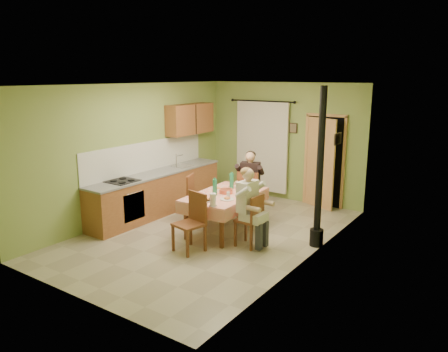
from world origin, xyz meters
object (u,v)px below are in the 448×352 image
Objects in this scene: chair_left at (199,209)px; stove_flue at (319,190)px; man_far at (250,177)px; dining_table at (225,213)px; chair_far at (249,204)px; chair_near at (190,235)px; chair_right at (249,230)px; man_right at (249,198)px.

stove_flue reaches higher than chair_left.
stove_flue is at bearing -39.34° from man_far.
chair_far reaches higher than dining_table.
chair_near reaches higher than chair_left.
man_far is (-0.12, 2.18, 0.59)m from chair_near.
chair_far is 0.36× the size of stove_flue.
chair_right is 0.68× the size of man_right.
chair_left is (-0.66, -0.90, -0.00)m from chair_far.
chair_near is 0.73× the size of man_far.
chair_left is (-1.50, 0.50, 0.00)m from chair_right.
man_far and man_right have the same top height.
dining_table is at bearing 57.79° from chair_left.
dining_table is at bearing -103.58° from man_far.
chair_right reaches higher than dining_table.
chair_right is at bearing -76.85° from man_far.
man_right is (0.83, -1.40, 0.59)m from chair_far.
chair_far reaches higher than chair_right.
chair_right is 0.34× the size of stove_flue.
chair_near is 1.20m from man_right.
man_right is at bearing -144.80° from stove_flue.
dining_table is 1.76× the size of chair_near.
man_right is at bearing -121.40° from chair_near.
chair_right is at bearing -90.00° from man_right.
chair_left is at bearing -175.50° from stove_flue.
chair_left is at bearing 73.80° from chair_right.
man_far is at bearing 158.61° from stove_flue.
stove_flue is (1.83, -0.72, 0.15)m from man_far.
chair_near is (0.12, -2.16, 0.00)m from chair_far.
chair_near is 1.02× the size of chair_left.
man_far is 1.00× the size of man_right.
chair_left is 0.36× the size of stove_flue.
chair_left reaches higher than chair_right.
chair_far is 1.07× the size of chair_right.
stove_flue is at bearing 73.43° from chair_left.
man_right reaches higher than chair_right.
chair_right is at bearing 50.45° from chair_left.
stove_flue reaches higher than chair_far.
man_far reaches higher than chair_near.
stove_flue is (0.97, 0.70, 0.74)m from chair_right.
chair_far is 1.73m from man_right.
man_far is at bearing 123.38° from chair_left.
stove_flue is at bearing -127.64° from chair_near.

